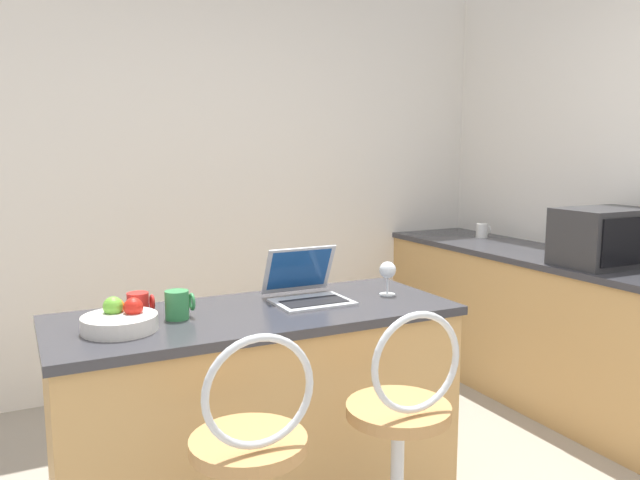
{
  "coord_description": "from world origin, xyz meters",
  "views": [
    {
      "loc": [
        -1.18,
        -1.47,
        1.5
      ],
      "look_at": [
        0.39,
        1.66,
        0.98
      ],
      "focal_mm": 35.0,
      "sensor_mm": 36.0,
      "label": 1
    }
  ],
  "objects_px": {
    "mug_white": "(482,231)",
    "mug_green": "(178,305)",
    "bar_stool_far": "(400,467)",
    "laptop": "(306,287)",
    "wine_glass_short": "(388,271)",
    "microwave": "(605,237)",
    "fruit_bowl": "(120,320)",
    "mug_red": "(139,305)"
  },
  "relations": [
    {
      "from": "microwave",
      "to": "mug_green",
      "type": "height_order",
      "value": "microwave"
    },
    {
      "from": "laptop",
      "to": "fruit_bowl",
      "type": "distance_m",
      "value": 0.76
    },
    {
      "from": "wine_glass_short",
      "to": "mug_green",
      "type": "bearing_deg",
      "value": 178.22
    },
    {
      "from": "microwave",
      "to": "mug_red",
      "type": "relative_size",
      "value": 5.18
    },
    {
      "from": "wine_glass_short",
      "to": "mug_red",
      "type": "bearing_deg",
      "value": 173.82
    },
    {
      "from": "bar_stool_far",
      "to": "microwave",
      "type": "height_order",
      "value": "microwave"
    },
    {
      "from": "laptop",
      "to": "mug_white",
      "type": "height_order",
      "value": "laptop"
    },
    {
      "from": "fruit_bowl",
      "to": "mug_white",
      "type": "bearing_deg",
      "value": 24.28
    },
    {
      "from": "mug_white",
      "to": "wine_glass_short",
      "type": "bearing_deg",
      "value": -142.86
    },
    {
      "from": "wine_glass_short",
      "to": "mug_red",
      "type": "relative_size",
      "value": 1.49
    },
    {
      "from": "mug_white",
      "to": "mug_green",
      "type": "bearing_deg",
      "value": -154.96
    },
    {
      "from": "microwave",
      "to": "fruit_bowl",
      "type": "height_order",
      "value": "microwave"
    },
    {
      "from": "bar_stool_far",
      "to": "wine_glass_short",
      "type": "height_order",
      "value": "wine_glass_short"
    },
    {
      "from": "fruit_bowl",
      "to": "microwave",
      "type": "bearing_deg",
      "value": 2.05
    },
    {
      "from": "mug_green",
      "to": "mug_white",
      "type": "bearing_deg",
      "value": 25.04
    },
    {
      "from": "laptop",
      "to": "mug_green",
      "type": "bearing_deg",
      "value": -175.6
    },
    {
      "from": "microwave",
      "to": "mug_white",
      "type": "bearing_deg",
      "value": 83.38
    },
    {
      "from": "bar_stool_far",
      "to": "fruit_bowl",
      "type": "bearing_deg",
      "value": 142.99
    },
    {
      "from": "wine_glass_short",
      "to": "microwave",
      "type": "bearing_deg",
      "value": 2.42
    },
    {
      "from": "microwave",
      "to": "mug_green",
      "type": "relative_size",
      "value": 4.79
    },
    {
      "from": "mug_white",
      "to": "wine_glass_short",
      "type": "xyz_separation_m",
      "value": [
        -1.52,
        -1.15,
        0.05
      ]
    },
    {
      "from": "fruit_bowl",
      "to": "mug_red",
      "type": "xyz_separation_m",
      "value": [
        0.09,
        0.14,
        0.01
      ]
    },
    {
      "from": "bar_stool_far",
      "to": "laptop",
      "type": "height_order",
      "value": "laptop"
    },
    {
      "from": "bar_stool_far",
      "to": "mug_green",
      "type": "distance_m",
      "value": 0.96
    },
    {
      "from": "wine_glass_short",
      "to": "laptop",
      "type": "bearing_deg",
      "value": 168.78
    },
    {
      "from": "microwave",
      "to": "mug_white",
      "type": "xyz_separation_m",
      "value": [
        0.13,
        1.09,
        -0.1
      ]
    },
    {
      "from": "fruit_bowl",
      "to": "wine_glass_short",
      "type": "bearing_deg",
      "value": 1.58
    },
    {
      "from": "mug_red",
      "to": "mug_white",
      "type": "bearing_deg",
      "value": 22.39
    },
    {
      "from": "mug_red",
      "to": "laptop",
      "type": "bearing_deg",
      "value": -3.49
    },
    {
      "from": "fruit_bowl",
      "to": "mug_green",
      "type": "relative_size",
      "value": 2.43
    },
    {
      "from": "wine_glass_short",
      "to": "mug_green",
      "type": "height_order",
      "value": "wine_glass_short"
    },
    {
      "from": "laptop",
      "to": "bar_stool_far",
      "type": "bearing_deg",
      "value": -88.77
    },
    {
      "from": "laptop",
      "to": "mug_red",
      "type": "bearing_deg",
      "value": 176.51
    },
    {
      "from": "bar_stool_far",
      "to": "microwave",
      "type": "xyz_separation_m",
      "value": [
        1.73,
        0.67,
        0.56
      ]
    },
    {
      "from": "mug_white",
      "to": "mug_red",
      "type": "bearing_deg",
      "value": -157.61
    },
    {
      "from": "mug_white",
      "to": "fruit_bowl",
      "type": "distance_m",
      "value": 2.88
    },
    {
      "from": "wine_glass_short",
      "to": "mug_red",
      "type": "xyz_separation_m",
      "value": [
        -1.01,
        0.11,
        -0.05
      ]
    },
    {
      "from": "bar_stool_far",
      "to": "wine_glass_short",
      "type": "bearing_deg",
      "value": 61.29
    },
    {
      "from": "fruit_bowl",
      "to": "wine_glass_short",
      "type": "xyz_separation_m",
      "value": [
        1.1,
        0.03,
        0.06
      ]
    },
    {
      "from": "mug_white",
      "to": "fruit_bowl",
      "type": "height_order",
      "value": "fruit_bowl"
    },
    {
      "from": "microwave",
      "to": "fruit_bowl",
      "type": "distance_m",
      "value": 2.5
    },
    {
      "from": "laptop",
      "to": "fruit_bowl",
      "type": "bearing_deg",
      "value": -172.47
    }
  ]
}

